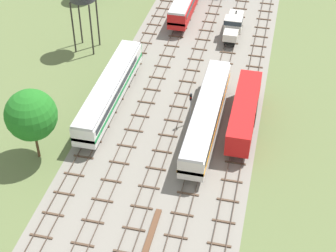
{
  "coord_description": "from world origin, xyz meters",
  "views": [
    {
      "loc": [
        11.28,
        -13.6,
        41.3
      ],
      "look_at": [
        0.0,
        34.57,
        1.5
      ],
      "focal_mm": 56.61,
      "sensor_mm": 36.0,
      "label": 1
    }
  ],
  "objects_px": {
    "diesel_railcar_far_left_mid": "(110,89)",
    "freight_boxcar_centre_right_near": "(244,111)",
    "shunter_loco_centre_midfar": "(233,25)",
    "diesel_railcar_centre_nearest": "(207,115)",
    "signal_post_near": "(191,104)"
  },
  "relations": [
    {
      "from": "shunter_loco_centre_midfar",
      "to": "freight_boxcar_centre_right_near",
      "type": "bearing_deg",
      "value": -79.07
    },
    {
      "from": "freight_boxcar_centre_right_near",
      "to": "shunter_loco_centre_midfar",
      "type": "xyz_separation_m",
      "value": [
        -4.33,
        22.41,
        -0.44
      ]
    },
    {
      "from": "diesel_railcar_centre_nearest",
      "to": "diesel_railcar_far_left_mid",
      "type": "relative_size",
      "value": 1.0
    },
    {
      "from": "diesel_railcar_far_left_mid",
      "to": "freight_boxcar_centre_right_near",
      "type": "bearing_deg",
      "value": -1.65
    },
    {
      "from": "diesel_railcar_far_left_mid",
      "to": "shunter_loco_centre_midfar",
      "type": "distance_m",
      "value": 25.47
    },
    {
      "from": "freight_boxcar_centre_right_near",
      "to": "shunter_loco_centre_midfar",
      "type": "bearing_deg",
      "value": 100.93
    },
    {
      "from": "freight_boxcar_centre_right_near",
      "to": "signal_post_near",
      "type": "xyz_separation_m",
      "value": [
        -6.49,
        -0.82,
        0.53
      ]
    },
    {
      "from": "diesel_railcar_centre_nearest",
      "to": "freight_boxcar_centre_right_near",
      "type": "xyz_separation_m",
      "value": [
        4.33,
        1.9,
        -0.15
      ]
    },
    {
      "from": "diesel_railcar_centre_nearest",
      "to": "signal_post_near",
      "type": "xyz_separation_m",
      "value": [
        -2.16,
        1.08,
        0.38
      ]
    },
    {
      "from": "diesel_railcar_centre_nearest",
      "to": "signal_post_near",
      "type": "distance_m",
      "value": 2.45
    },
    {
      "from": "diesel_railcar_far_left_mid",
      "to": "shunter_loco_centre_midfar",
      "type": "relative_size",
      "value": 2.42
    },
    {
      "from": "diesel_railcar_centre_nearest",
      "to": "signal_post_near",
      "type": "bearing_deg",
      "value": 153.45
    },
    {
      "from": "freight_boxcar_centre_right_near",
      "to": "signal_post_near",
      "type": "relative_size",
      "value": 3.02
    },
    {
      "from": "freight_boxcar_centre_right_near",
      "to": "diesel_railcar_centre_nearest",
      "type": "bearing_deg",
      "value": -156.34
    },
    {
      "from": "freight_boxcar_centre_right_near",
      "to": "signal_post_near",
      "type": "bearing_deg",
      "value": -172.82
    }
  ]
}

